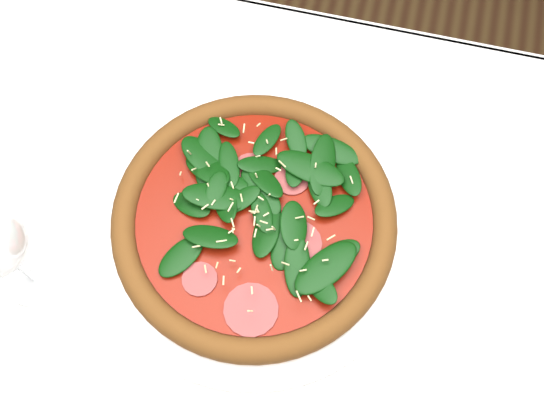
# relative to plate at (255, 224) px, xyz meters

# --- Properties ---
(ground) EXTENTS (6.00, 6.00, 0.00)m
(ground) POSITION_rel_plate_xyz_m (0.03, -0.06, -0.76)
(ground) COLOR brown
(ground) RESTS_ON ground
(dining_table) EXTENTS (1.21, 0.81, 0.75)m
(dining_table) POSITION_rel_plate_xyz_m (0.03, -0.06, -0.11)
(dining_table) COLOR white
(dining_table) RESTS_ON ground
(plate) EXTENTS (0.39, 0.39, 0.02)m
(plate) POSITION_rel_plate_xyz_m (0.00, 0.00, 0.00)
(plate) COLOR white
(plate) RESTS_ON dining_table
(pizza) EXTENTS (0.42, 0.42, 0.04)m
(pizza) POSITION_rel_plate_xyz_m (0.00, -0.00, 0.02)
(pizza) COLOR #995825
(pizza) RESTS_ON plate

